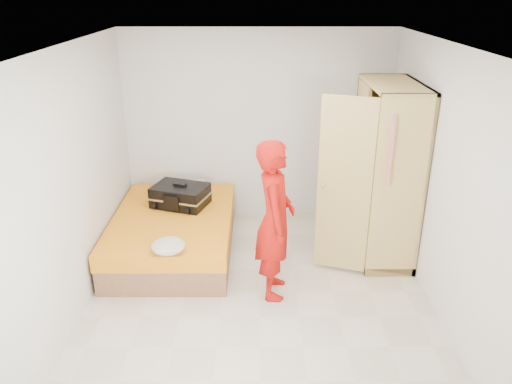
{
  "coord_description": "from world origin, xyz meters",
  "views": [
    {
      "loc": [
        -0.04,
        -4.59,
        3.1
      ],
      "look_at": [
        -0.03,
        0.43,
        1.0
      ],
      "focal_mm": 35.0,
      "sensor_mm": 36.0,
      "label": 1
    }
  ],
  "objects_px": {
    "bed": "(174,233)",
    "round_cushion": "(168,246)",
    "wardrobe": "(382,178)",
    "person": "(275,220)",
    "suitcase": "(180,196)"
  },
  "relations": [
    {
      "from": "bed",
      "to": "round_cushion",
      "type": "xyz_separation_m",
      "value": [
        0.1,
        -0.9,
        0.32
      ]
    },
    {
      "from": "person",
      "to": "bed",
      "type": "bearing_deg",
      "value": 55.91
    },
    {
      "from": "wardrobe",
      "to": "suitcase",
      "type": "xyz_separation_m",
      "value": [
        -2.44,
        0.33,
        -0.37
      ]
    },
    {
      "from": "wardrobe",
      "to": "suitcase",
      "type": "height_order",
      "value": "wardrobe"
    },
    {
      "from": "bed",
      "to": "suitcase",
      "type": "relative_size",
      "value": 2.55
    },
    {
      "from": "person",
      "to": "suitcase",
      "type": "distance_m",
      "value": 1.66
    },
    {
      "from": "bed",
      "to": "round_cushion",
      "type": "bearing_deg",
      "value": -83.79
    },
    {
      "from": "bed",
      "to": "round_cushion",
      "type": "distance_m",
      "value": 0.96
    },
    {
      "from": "person",
      "to": "round_cushion",
      "type": "bearing_deg",
      "value": 92.96
    },
    {
      "from": "person",
      "to": "suitcase",
      "type": "relative_size",
      "value": 2.16
    },
    {
      "from": "bed",
      "to": "wardrobe",
      "type": "height_order",
      "value": "wardrobe"
    },
    {
      "from": "wardrobe",
      "to": "round_cushion",
      "type": "xyz_separation_m",
      "value": [
        -2.4,
        -0.87,
        -0.43
      ]
    },
    {
      "from": "person",
      "to": "suitcase",
      "type": "height_order",
      "value": "person"
    },
    {
      "from": "bed",
      "to": "wardrobe",
      "type": "distance_m",
      "value": 2.61
    },
    {
      "from": "bed",
      "to": "round_cushion",
      "type": "height_order",
      "value": "round_cushion"
    }
  ]
}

